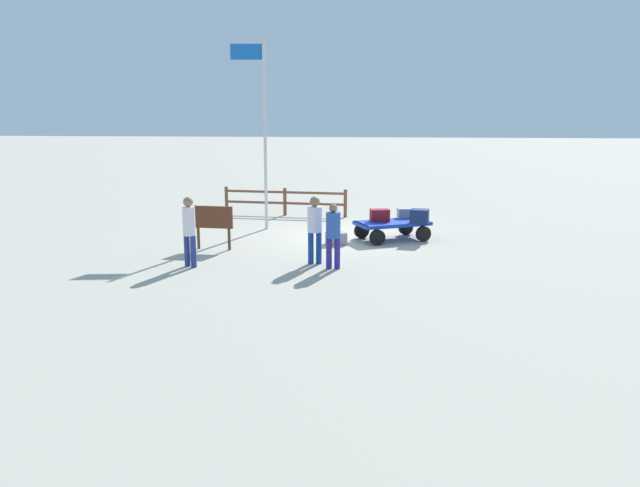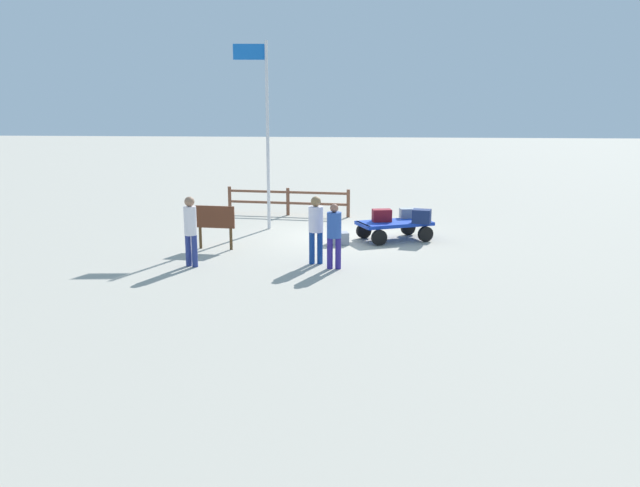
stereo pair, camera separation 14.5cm
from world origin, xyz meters
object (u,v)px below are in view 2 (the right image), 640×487
worker_supervisor (190,227)px  worker_lead (334,231)px  suitcase_grey (422,216)px  suitcase_olive (382,215)px  flagpole (264,121)px  luggage_cart (394,226)px  signboard (215,220)px  suitcase_tan (410,213)px  suitcase_dark (338,238)px  worker_trailing (316,224)px

worker_supervisor → worker_lead: bearing=-178.6°
suitcase_grey → suitcase_olive: size_ratio=0.97×
worker_lead → flagpole: 6.09m
luggage_cart → worker_lead: size_ratio=1.48×
suitcase_grey → signboard: (5.66, 1.50, 0.05)m
suitcase_tan → worker_lead: worker_lead is taller
suitcase_grey → suitcase_olive: bearing=-7.1°
flagpole → suitcase_tan: bearing=170.8°
luggage_cart → suitcase_tan: suitcase_tan is taller
worker_lead → luggage_cart: bearing=-112.8°
suitcase_dark → signboard: signboard is taller
suitcase_tan → suitcase_dark: 2.59m
luggage_cart → signboard: (4.87, 1.65, 0.38)m
suitcase_tan → signboard: signboard is taller
signboard → suitcase_dark: bearing=-164.7°
suitcase_tan → suitcase_olive: bearing=39.6°
worker_trailing → worker_supervisor: bearing=10.3°
suitcase_dark → worker_lead: (-0.08, 2.79, 0.75)m
luggage_cart → worker_trailing: size_ratio=1.38×
suitcase_tan → flagpole: 5.30m
luggage_cart → suitcase_dark: luggage_cart is taller
worker_trailing → worker_supervisor: size_ratio=0.98×
suitcase_grey → signboard: 5.86m
suitcase_grey → flagpole: 5.70m
flagpole → suitcase_olive: bearing=158.6°
suitcase_tan → signboard: 5.87m
suitcase_tan → worker_trailing: size_ratio=0.40×
worker_supervisor → flagpole: bearing=-100.7°
suitcase_dark → worker_supervisor: worker_supervisor is taller
suitcase_dark → worker_lead: worker_lead is taller
worker_lead → flagpole: flagpole is taller
suitcase_dark → suitcase_tan: bearing=-145.1°
luggage_cart → flagpole: size_ratio=0.40×
suitcase_grey → suitcase_olive: 1.15m
suitcase_dark → worker_trailing: bearing=80.3°
suitcase_tan → flagpole: (4.52, -0.73, 2.68)m
suitcase_dark → signboard: (3.30, 0.90, 0.62)m
luggage_cart → suitcase_dark: (1.57, 0.75, -0.24)m
suitcase_dark → flagpole: (2.44, -2.18, 3.20)m
luggage_cart → suitcase_tan: (-0.50, -0.70, 0.27)m
suitcase_grey → flagpole: flagpole is taller
flagpole → worker_supervisor: bearing=79.3°
suitcase_grey → worker_lead: 4.09m
luggage_cart → suitcase_tan: bearing=-125.8°
suitcase_tan → suitcase_dark: (2.08, 1.45, -0.52)m
luggage_cart → worker_trailing: bearing=57.4°
suitcase_grey → suitcase_olive: suitcase_grey is taller
worker_supervisor → flagpole: 5.67m
worker_trailing → suitcase_dark: bearing=-99.7°
suitcase_grey → luggage_cart: bearing=-10.8°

